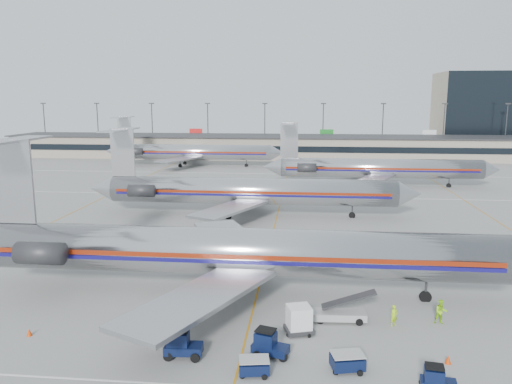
# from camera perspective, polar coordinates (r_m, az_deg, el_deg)

# --- Properties ---
(ground) EXTENTS (260.00, 260.00, 0.00)m
(ground) POSITION_cam_1_polar(r_m,az_deg,el_deg) (46.94, 0.61, -9.81)
(ground) COLOR gray
(ground) RESTS_ON ground
(apron_markings) EXTENTS (160.00, 0.15, 0.02)m
(apron_markings) POSITION_cam_1_polar(r_m,az_deg,el_deg) (56.39, 1.52, -6.28)
(apron_markings) COLOR silver
(apron_markings) RESTS_ON ground
(terminal) EXTENTS (162.00, 17.00, 6.25)m
(terminal) POSITION_cam_1_polar(r_m,az_deg,el_deg) (142.47, 4.16, 5.20)
(terminal) COLOR gray
(terminal) RESTS_ON ground
(light_mast_row) EXTENTS (163.60, 0.40, 15.28)m
(light_mast_row) POSITION_cam_1_polar(r_m,az_deg,el_deg) (156.08, 4.33, 7.66)
(light_mast_row) COLOR #38383D
(light_mast_row) RESTS_ON ground
(distant_building) EXTENTS (30.00, 20.00, 25.00)m
(distant_building) POSITION_cam_1_polar(r_m,az_deg,el_deg) (181.43, 24.69, 8.37)
(distant_building) COLOR tan
(distant_building) RESTS_ON ground
(jet_foreground) EXTENTS (50.34, 29.64, 13.18)m
(jet_foreground) POSITION_cam_1_polar(r_m,az_deg,el_deg) (42.18, -2.91, -6.71)
(jet_foreground) COLOR #B9B9BE
(jet_foreground) RESTS_ON ground
(jet_second_row) EXTENTS (47.22, 27.80, 12.36)m
(jet_second_row) POSITION_cam_1_polar(r_m,az_deg,el_deg) (70.71, -1.28, 0.15)
(jet_second_row) COLOR #B9B9BE
(jet_second_row) RESTS_ON ground
(jet_third_row) EXTENTS (44.30, 27.25, 12.11)m
(jet_third_row) POSITION_cam_1_polar(r_m,az_deg,el_deg) (97.46, 13.44, 2.69)
(jet_third_row) COLOR #B9B9BE
(jet_third_row) RESTS_ON ground
(jet_back_row) EXTENTS (44.93, 27.64, 12.29)m
(jet_back_row) POSITION_cam_1_polar(r_m,az_deg,el_deg) (125.09, -7.53, 4.59)
(jet_back_row) COLOR #B9B9BE
(jet_back_row) RESTS_ON ground
(tug_left) EXTENTS (2.46, 1.32, 1.96)m
(tug_left) POSITION_cam_1_polar(r_m,az_deg,el_deg) (33.70, -8.54, -16.83)
(tug_left) COLOR black
(tug_left) RESTS_ON ground
(tug_center) EXTENTS (2.55, 1.80, 1.88)m
(tug_center) POSITION_cam_1_polar(r_m,az_deg,el_deg) (33.44, 1.41, -17.01)
(tug_center) COLOR black
(tug_center) RESTS_ON ground
(tug_right) EXTENTS (2.08, 1.24, 1.60)m
(tug_right) POSITION_cam_1_polar(r_m,az_deg,el_deg) (31.74, 19.93, -19.56)
(tug_right) COLOR black
(tug_right) RESTS_ON ground
(cart_inner) EXTENTS (2.20, 1.73, 1.11)m
(cart_inner) POSITION_cam_1_polar(r_m,az_deg,el_deg) (32.58, 10.40, -18.51)
(cart_inner) COLOR black
(cart_inner) RESTS_ON ground
(cart_outer) EXTENTS (1.97, 1.49, 1.03)m
(cart_outer) POSITION_cam_1_polar(r_m,az_deg,el_deg) (31.73, -0.21, -19.28)
(cart_outer) COLOR black
(cart_outer) RESTS_ON ground
(uld_container) EXTENTS (2.29, 2.08, 2.01)m
(uld_container) POSITION_cam_1_polar(r_m,az_deg,el_deg) (36.46, 4.93, -14.32)
(uld_container) COLOR #2D2D30
(uld_container) RESTS_ON ground
(belt_loader) EXTENTS (4.67, 1.63, 2.45)m
(belt_loader) POSITION_cam_1_polar(r_m,az_deg,el_deg) (38.74, 9.65, -13.47)
(belt_loader) COLOR #999999
(belt_loader) RESTS_ON ground
(ramp_worker_near) EXTENTS (0.68, 0.60, 1.57)m
(ramp_worker_near) POSITION_cam_1_polar(r_m,az_deg,el_deg) (38.83, 15.50, -13.45)
(ramp_worker_near) COLOR #A4DA14
(ramp_worker_near) RESTS_ON ground
(ramp_worker_far) EXTENTS (0.93, 0.74, 1.85)m
(ramp_worker_far) POSITION_cam_1_polar(r_m,az_deg,el_deg) (40.12, 20.38, -12.72)
(ramp_worker_far) COLOR #9CE715
(ramp_worker_far) RESTS_ON ground
(cone_right) EXTENTS (0.49, 0.49, 0.56)m
(cone_right) POSITION_cam_1_polar(r_m,az_deg,el_deg) (35.10, 21.10, -17.42)
(cone_right) COLOR #CE3906
(cone_right) RESTS_ON ground
(cone_left) EXTENTS (0.40, 0.40, 0.53)m
(cone_left) POSITION_cam_1_polar(r_m,az_deg,el_deg) (39.61, -24.49, -14.37)
(cone_left) COLOR #CE3906
(cone_left) RESTS_ON ground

